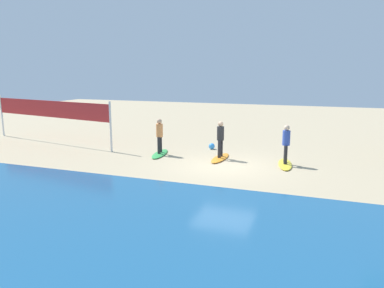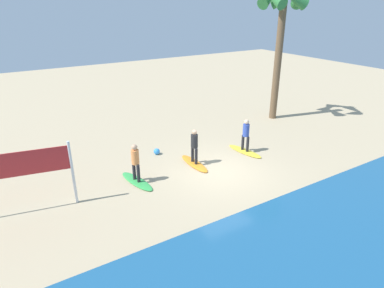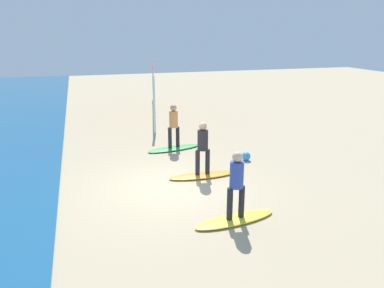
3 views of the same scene
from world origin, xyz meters
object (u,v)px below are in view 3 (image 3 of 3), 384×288
at_px(surfboard_orange, 202,175).
at_px(beach_ball, 246,156).
at_px(surfer_orange, 203,145).
at_px(volleyball_net, 153,80).
at_px(surfer_yellow, 237,181).
at_px(surfboard_green, 174,148).
at_px(surfboard_yellow, 235,219).
at_px(surfer_green, 174,123).

xyz_separation_m(surfboard_orange, beach_ball, (1.00, -1.92, 0.11)).
bearing_deg(surfer_orange, volleyball_net, -2.81).
height_order(surfer_yellow, surfboard_green, surfer_yellow).
relative_size(surfer_orange, volleyball_net, 0.18).
bearing_deg(surfboard_orange, surfboard_yellow, 87.58).
relative_size(surfboard_orange, surfer_orange, 1.28).
bearing_deg(surfboard_orange, volleyball_net, -92.18).
bearing_deg(surfer_orange, surfer_green, 3.03).
height_order(surfer_yellow, surfer_green, same).
height_order(surfer_orange, volleyball_net, volleyball_net).
distance_m(surfboard_green, beach_ball, 2.86).
relative_size(surfboard_orange, beach_ball, 6.80).
bearing_deg(surfer_orange, surfer_yellow, 176.94).
height_order(surfboard_green, surfer_green, surfer_green).
bearing_deg(surfboard_yellow, volleyball_net, -101.13).
height_order(surfer_yellow, surfer_orange, same).
relative_size(surfer_orange, surfboard_green, 0.78).
height_order(surfboard_yellow, beach_ball, beach_ball).
xyz_separation_m(surfer_orange, volleyball_net, (9.90, -0.49, 0.75)).
relative_size(surfer_yellow, surfer_orange, 1.00).
height_order(surfboard_green, beach_ball, beach_ball).
height_order(surfer_green, beach_ball, surfer_green).
bearing_deg(surfboard_green, surfer_green, -0.00).
bearing_deg(surfer_yellow, surfer_green, 0.01).
height_order(surfer_orange, surfer_green, same).
height_order(surfboard_green, volleyball_net, volleyball_net).
height_order(surfer_yellow, volleyball_net, volleyball_net).
xyz_separation_m(surfboard_yellow, beach_ball, (3.90, -2.08, 0.11)).
bearing_deg(surfer_orange, beach_ball, -62.66).
xyz_separation_m(surfboard_yellow, surfboard_orange, (2.91, -0.16, 0.00)).
bearing_deg(surfer_green, volleyball_net, -5.28).
bearing_deg(surfboard_yellow, beach_ball, -126.31).
relative_size(surfboard_orange, surfer_green, 1.28).
distance_m(surfboard_yellow, surfboard_orange, 2.91).
distance_m(surfboard_orange, beach_ball, 2.17).
distance_m(surfer_yellow, surfboard_orange, 3.08).
height_order(surfer_green, volleyball_net, volleyball_net).
height_order(surfer_orange, surfboard_green, surfer_orange).
xyz_separation_m(surfboard_orange, volleyball_net, (9.90, -0.49, 1.74)).
bearing_deg(surfboard_orange, surfer_orange, 0.00).
xyz_separation_m(surfer_yellow, volleyball_net, (12.81, -0.64, 0.75)).
bearing_deg(surfer_orange, surfboard_green, 3.03).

